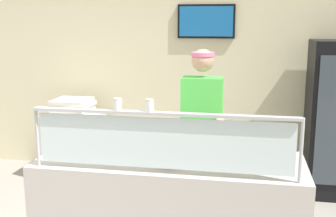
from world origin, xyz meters
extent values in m
cube|color=beige|center=(1.04, 2.77, 1.35)|extent=(6.48, 0.08, 2.70)
cube|color=black|center=(1.07, 2.71, 2.00)|extent=(0.72, 0.04, 0.42)
cube|color=#1966B2|center=(1.07, 2.69, 2.00)|extent=(0.67, 0.01, 0.37)
cube|color=#BCB7B2|center=(1.04, 0.39, 0.47)|extent=(2.08, 0.78, 0.95)
cylinder|color=#B2B5BC|center=(0.10, 0.06, 1.17)|extent=(0.02, 0.02, 0.45)
cylinder|color=#B2B5BC|center=(1.98, 0.06, 1.17)|extent=(0.02, 0.02, 0.45)
cube|color=silver|center=(1.04, 0.06, 1.17)|extent=(1.82, 0.01, 0.37)
cube|color=#B2B5BC|center=(1.04, 0.06, 1.39)|extent=(1.88, 0.06, 0.02)
cylinder|color=#9EA0A8|center=(1.06, 0.38, 0.96)|extent=(0.47, 0.47, 0.01)
cylinder|color=tan|center=(1.06, 0.38, 0.97)|extent=(0.45, 0.45, 0.02)
cylinder|color=#D65B2D|center=(1.06, 0.38, 0.98)|extent=(0.39, 0.39, 0.01)
cube|color=#ADAFB7|center=(1.06, 0.36, 0.99)|extent=(0.09, 0.28, 0.01)
cylinder|color=white|center=(0.72, 0.06, 1.43)|extent=(0.06, 0.06, 0.07)
cylinder|color=white|center=(0.72, 0.06, 1.42)|extent=(0.05, 0.05, 0.04)
cylinder|color=silver|center=(0.72, 0.06, 1.47)|extent=(0.05, 0.05, 0.02)
cylinder|color=white|center=(0.95, 0.06, 1.43)|extent=(0.06, 0.06, 0.07)
cylinder|color=red|center=(0.95, 0.06, 1.42)|extent=(0.05, 0.05, 0.04)
cylinder|color=silver|center=(0.95, 0.06, 1.47)|extent=(0.05, 0.05, 0.02)
cylinder|color=#23232D|center=(1.09, 1.17, 0.47)|extent=(0.13, 0.13, 0.95)
cylinder|color=#23232D|center=(1.31, 1.17, 0.47)|extent=(0.13, 0.13, 0.95)
cube|color=#4CD14C|center=(1.20, 1.17, 1.23)|extent=(0.38, 0.21, 0.55)
sphere|color=tan|center=(1.20, 1.17, 1.66)|extent=(0.21, 0.21, 0.21)
cylinder|color=pink|center=(1.20, 1.17, 1.71)|extent=(0.21, 0.21, 0.04)
cylinder|color=tan|center=(1.38, 0.95, 1.13)|extent=(0.08, 0.34, 0.08)
cylinder|color=red|center=(2.45, 2.11, 0.99)|extent=(0.06, 0.06, 0.20)
cylinder|color=green|center=(2.54, 2.11, 0.99)|extent=(0.06, 0.06, 0.20)
cube|color=#B7BABF|center=(-0.57, 2.28, 0.43)|extent=(0.70, 0.55, 0.85)
cube|color=silver|center=(-0.57, 2.28, 0.87)|extent=(0.45, 0.45, 0.04)
cube|color=silver|center=(-0.58, 2.28, 0.92)|extent=(0.45, 0.45, 0.04)
cube|color=silver|center=(-0.57, 2.28, 0.96)|extent=(0.47, 0.47, 0.04)
cube|color=silver|center=(-0.58, 2.28, 1.01)|extent=(0.45, 0.45, 0.04)
camera|label=1|loc=(1.61, -2.75, 2.01)|focal=45.66mm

